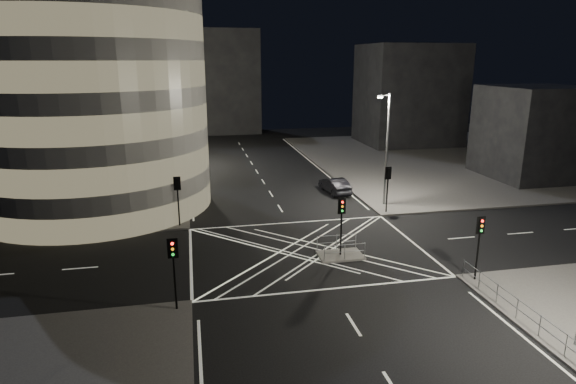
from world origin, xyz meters
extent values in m
plane|color=black|center=(0.00, 0.00, 0.00)|extent=(120.00, 120.00, 0.00)
cube|color=#4F4D4A|center=(29.00, 27.00, 0.07)|extent=(42.00, 42.00, 0.15)
cube|color=slate|center=(2.00, -1.50, 0.07)|extent=(3.00, 2.00, 0.15)
cylinder|color=gray|center=(-16.00, 14.00, 12.65)|extent=(20.00, 20.00, 25.00)
cube|color=gray|center=(-22.00, 42.00, 11.15)|extent=(24.00, 16.00, 22.00)
cube|color=black|center=(26.00, 40.00, 7.65)|extent=(14.00, 12.00, 15.00)
cube|color=black|center=(30.00, 16.00, 5.15)|extent=(10.00, 10.00, 10.00)
cube|color=black|center=(-4.00, 58.00, 9.00)|extent=(18.00, 8.00, 18.00)
cylinder|color=black|center=(-10.50, 9.00, 2.00)|extent=(0.32, 0.32, 3.69)
ellipsoid|color=black|center=(-10.50, 9.00, 4.89)|extent=(3.81, 3.81, 4.38)
cylinder|color=black|center=(-10.50, 15.00, 1.66)|extent=(0.32, 0.32, 3.02)
ellipsoid|color=black|center=(-10.50, 15.00, 4.37)|extent=(4.35, 4.35, 5.00)
cylinder|color=black|center=(-10.50, 21.00, 1.81)|extent=(0.32, 0.32, 3.32)
ellipsoid|color=black|center=(-10.50, 21.00, 4.51)|extent=(3.77, 3.77, 4.34)
cylinder|color=black|center=(-10.50, 27.00, 1.72)|extent=(0.32, 0.32, 3.15)
ellipsoid|color=black|center=(-10.50, 27.00, 4.70)|extent=(5.08, 5.08, 5.84)
cylinder|color=black|center=(-10.50, 33.00, 1.61)|extent=(0.32, 0.32, 2.92)
ellipsoid|color=black|center=(-10.50, 33.00, 4.32)|extent=(4.55, 4.55, 5.23)
cylinder|color=black|center=(-8.80, 6.80, 1.65)|extent=(0.12, 0.12, 3.00)
cube|color=black|center=(-8.80, 6.80, 3.60)|extent=(0.28, 0.22, 0.90)
cube|color=black|center=(-8.80, 6.80, 3.60)|extent=(0.55, 0.04, 1.10)
cylinder|color=black|center=(-8.80, -6.80, 1.65)|extent=(0.12, 0.12, 3.00)
cube|color=black|center=(-8.80, -6.80, 3.60)|extent=(0.28, 0.22, 0.90)
cube|color=black|center=(-8.80, -6.80, 3.60)|extent=(0.55, 0.04, 1.10)
cylinder|color=black|center=(8.80, 6.80, 1.65)|extent=(0.12, 0.12, 3.00)
cube|color=black|center=(8.80, 6.80, 3.60)|extent=(0.28, 0.22, 0.90)
cube|color=black|center=(8.80, 6.80, 3.60)|extent=(0.55, 0.04, 1.10)
cylinder|color=black|center=(8.80, -6.80, 1.65)|extent=(0.12, 0.12, 3.00)
cube|color=black|center=(8.80, -6.80, 3.60)|extent=(0.28, 0.22, 0.90)
cube|color=black|center=(8.80, -6.80, 3.60)|extent=(0.55, 0.04, 1.10)
cylinder|color=black|center=(2.00, -1.50, 1.65)|extent=(0.12, 0.12, 3.00)
cube|color=black|center=(2.00, -1.50, 3.60)|extent=(0.28, 0.22, 0.90)
cube|color=black|center=(2.00, -1.50, 3.60)|extent=(0.55, 0.04, 1.10)
cylinder|color=slate|center=(-9.50, 12.00, 5.15)|extent=(0.20, 0.20, 10.00)
cylinder|color=slate|center=(-9.05, 12.00, 10.00)|extent=(0.90, 0.10, 0.10)
cube|color=slate|center=(-8.60, 12.00, 9.90)|extent=(0.50, 0.25, 0.18)
cube|color=white|center=(-8.60, 12.00, 9.79)|extent=(0.42, 0.20, 0.05)
cylinder|color=slate|center=(-9.50, 30.00, 5.15)|extent=(0.20, 0.20, 10.00)
cylinder|color=slate|center=(-9.05, 30.00, 10.00)|extent=(0.90, 0.10, 0.10)
cube|color=slate|center=(-8.60, 30.00, 9.90)|extent=(0.50, 0.25, 0.18)
cube|color=white|center=(-8.60, 30.00, 9.79)|extent=(0.42, 0.20, 0.05)
cylinder|color=slate|center=(9.50, 9.00, 5.15)|extent=(0.20, 0.20, 10.00)
cylinder|color=slate|center=(9.05, 9.00, 10.00)|extent=(0.90, 0.10, 0.10)
cube|color=slate|center=(8.60, 9.00, 9.90)|extent=(0.50, 0.25, 0.18)
cube|color=white|center=(8.60, 9.00, 9.79)|extent=(0.42, 0.20, 0.05)
cube|color=slate|center=(8.30, -12.15, 0.70)|extent=(0.06, 11.70, 1.10)
cube|color=slate|center=(2.00, -2.40, 0.70)|extent=(2.80, 0.06, 1.10)
cube|color=slate|center=(2.00, -0.60, 0.70)|extent=(2.80, 0.06, 1.10)
imported|color=black|center=(6.32, 14.00, 0.79)|extent=(2.22, 4.94, 1.57)
camera|label=1|loc=(-7.62, -30.57, 13.01)|focal=30.00mm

